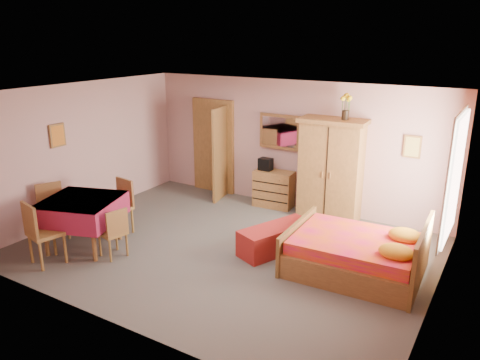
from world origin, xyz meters
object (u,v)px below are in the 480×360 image
Objects in this scene: wardrobe at (331,170)px; bench at (276,238)px; dining_table at (83,223)px; floor_lamp at (307,167)px; bed at (356,244)px; sunflower_vase at (346,107)px; chair_north at (117,208)px; chair_south at (46,232)px; chair_east at (112,232)px; stereo at (266,164)px; wall_mirror at (280,132)px; chair_west at (54,212)px; chest_of_drawers at (274,189)px.

bench is (-0.22, -1.82, -0.76)m from wardrobe.
wardrobe is 4.58m from dining_table.
bed is at bearing -49.80° from floor_lamp.
sunflower_vase is 0.48× the size of chair_north.
chair_south is 1.41m from chair_north.
chair_east is at bearing -158.98° from bed.
dining_table is (-1.63, -3.39, -0.46)m from stereo.
bed is 1.67× the size of dining_table.
dining_table is (-3.26, -3.37, -1.77)m from sunflower_vase.
wall_mirror reaches higher than chair_south.
wall_mirror reaches higher than floor_lamp.
sunflower_vase is (0.73, -0.09, 1.26)m from floor_lamp.
wardrobe is 5.12m from chair_south.
chair_north reaches higher than chair_east.
wardrobe is 4.16m from chair_east.
bed is at bearing -160.59° from chair_north.
chair_north is at bearing 156.42° from chair_west.
stereo is 3.13m from chair_north.
chest_of_drawers is at bearing 2.20° from stereo.
chest_of_drawers is 1.70× the size of sunflower_vase.
dining_table is at bearing 100.97° from chair_south.
chair_east is (0.60, -0.71, -0.07)m from chair_north.
dining_table is at bearing -134.04° from sunflower_vase.
chair_south reaches higher than dining_table.
bench is 1.36× the size of chair_west.
wall_mirror is 3.55m from chair_north.
bed is 4.19m from chair_north.
chair_south is at bearing -118.95° from chest_of_drawers.
wardrobe reaches higher than chair_west.
chest_of_drawers is 0.97× the size of chair_east.
chair_south is at bearing 70.78° from chair_west.
wall_mirror is 0.94m from floor_lamp.
chest_of_drawers is at bearing 118.39° from bench.
sunflower_vase is (1.43, -0.24, 0.65)m from wall_mirror.
chest_of_drawers is 3.22m from chair_north.
stereo reaches higher than chair_west.
bench is 1.58× the size of chair_east.
bed reaches higher than chest_of_drawers.
wardrobe is at bearing 47.82° from dining_table.
chair_north is at bearing -171.21° from bed.
wardrobe is at bearing 118.94° from bed.
bench is 2.66m from chair_east.
chair_east is (-2.17, -1.53, 0.20)m from bench.
chest_of_drawers is 1.36m from wardrobe.
wardrobe is (0.52, -0.10, 0.04)m from floor_lamp.
sunflower_vase is (0.21, 0.01, 1.22)m from wardrobe.
floor_lamp is 1.83× the size of chair_south.
chair_north reaches higher than dining_table.
chair_south is at bearing -112.55° from wall_mirror.
stereo is at bearing -175.57° from floor_lamp.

